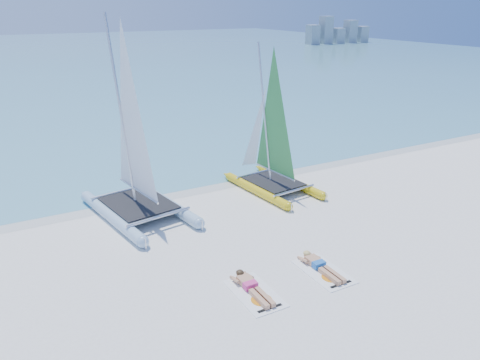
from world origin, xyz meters
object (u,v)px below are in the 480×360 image
object	(u,v)px
catamaran_blue	(133,157)
catamaran_yellow	(268,143)
sunbather_b	(320,265)
towel_a	(255,293)
sunbather_a	(251,286)
towel_b	(324,272)

from	to	relation	value
catamaran_blue	catamaran_yellow	bearing A→B (deg)	-9.23
sunbather_b	catamaran_yellow	bearing A→B (deg)	71.46
catamaran_yellow	sunbather_b	distance (m)	6.86
catamaran_blue	catamaran_yellow	distance (m)	5.56
towel_a	sunbather_a	world-z (taller)	sunbather_a
towel_a	sunbather_b	bearing A→B (deg)	4.28
catamaran_blue	sunbather_b	bearing A→B (deg)	-70.57
catamaran_blue	towel_a	bearing A→B (deg)	-89.02
sunbather_a	sunbather_b	distance (m)	2.27
sunbather_b	sunbather_a	bearing A→B (deg)	179.44
catamaran_yellow	sunbather_b	world-z (taller)	catamaran_yellow
towel_a	sunbather_a	bearing A→B (deg)	90.00
catamaran_yellow	towel_b	bearing A→B (deg)	-114.34
sunbather_a	towel_b	bearing A→B (deg)	-5.39
sunbather_a	sunbather_b	xyz separation A→B (m)	(2.27, -0.02, 0.00)
catamaran_blue	sunbather_a	size ratio (longest dim) A/B	4.15
towel_a	towel_b	xyz separation A→B (m)	(2.27, -0.02, 0.00)
towel_a	catamaran_blue	bearing A→B (deg)	100.36
sunbather_a	towel_b	xyz separation A→B (m)	(2.27, -0.21, -0.11)
catamaran_blue	towel_a	size ratio (longest dim) A/B	3.87
catamaran_blue	sunbather_a	xyz separation A→B (m)	(1.18, -6.24, -2.02)
towel_a	towel_b	distance (m)	2.27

